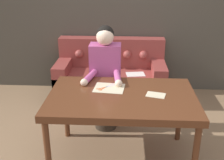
{
  "coord_description": "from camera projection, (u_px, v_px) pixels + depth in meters",
  "views": [
    {
      "loc": [
        0.02,
        -2.5,
        1.95
      ],
      "look_at": [
        -0.12,
        0.15,
        0.86
      ],
      "focal_mm": 45.0,
      "sensor_mm": 36.0,
      "label": 1
    }
  ],
  "objects": [
    {
      "name": "ground_plane",
      "position": [
        123.0,
        159.0,
        3.05
      ],
      "size": [
        16.0,
        16.0,
        0.0
      ],
      "primitive_type": "plane",
      "color": "#846647"
    },
    {
      "name": "wall_back",
      "position": [
        126.0,
        10.0,
        4.36
      ],
      "size": [
        8.0,
        0.06,
        2.6
      ],
      "color": "#474238",
      "rests_on": "ground_plane"
    },
    {
      "name": "dining_table",
      "position": [
        122.0,
        101.0,
        2.8
      ],
      "size": [
        1.46,
        0.94,
        0.76
      ],
      "color": "#562D19",
      "rests_on": "ground_plane"
    },
    {
      "name": "couch",
      "position": [
        111.0,
        77.0,
        4.39
      ],
      "size": [
        1.65,
        0.76,
        0.9
      ],
      "color": "brown",
      "rests_on": "ground_plane"
    },
    {
      "name": "person",
      "position": [
        105.0,
        80.0,
        3.4
      ],
      "size": [
        0.45,
        0.62,
        1.32
      ],
      "color": "#33281E",
      "rests_on": "ground_plane"
    },
    {
      "name": "pattern_paper_main",
      "position": [
        109.0,
        88.0,
        2.92
      ],
      "size": [
        0.33,
        0.29,
        0.0
      ],
      "color": "beige",
      "rests_on": "dining_table"
    },
    {
      "name": "pattern_paper_offcut",
      "position": [
        156.0,
        95.0,
        2.76
      ],
      "size": [
        0.21,
        0.17,
        0.0
      ],
      "color": "beige",
      "rests_on": "dining_table"
    },
    {
      "name": "scissors",
      "position": [
        103.0,
        88.0,
        2.92
      ],
      "size": [
        0.21,
        0.2,
        0.01
      ],
      "color": "silver",
      "rests_on": "dining_table"
    }
  ]
}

